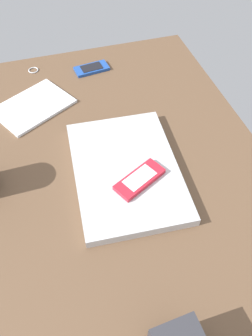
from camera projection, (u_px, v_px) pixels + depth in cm
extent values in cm
cube|color=brown|center=(113.00, 197.00, 78.66)|extent=(120.00, 80.00, 3.00)
cube|color=#B7BABC|center=(126.00, 170.00, 80.28)|extent=(36.00, 26.35, 2.28)
cube|color=red|center=(139.00, 178.00, 76.62)|extent=(9.86, 12.92, 1.17)
cube|color=white|center=(139.00, 176.00, 76.12)|extent=(6.82, 8.37, 0.14)
cube|color=#1E479E|center=(92.00, 69.00, 107.39)|extent=(6.40, 11.08, 0.90)
cube|color=black|center=(92.00, 67.00, 106.99)|extent=(4.78, 6.97, 0.14)
cube|color=white|center=(33.00, 106.00, 96.02)|extent=(22.37, 24.65, 0.80)
torus|color=silver|center=(33.00, 70.00, 107.32)|extent=(3.17, 3.17, 0.36)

